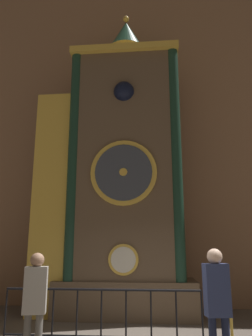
{
  "coord_description": "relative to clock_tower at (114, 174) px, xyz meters",
  "views": [
    {
      "loc": [
        0.4,
        -5.54,
        1.8
      ],
      "look_at": [
        -0.46,
        3.83,
        4.08
      ],
      "focal_mm": 35.0,
      "sensor_mm": 36.0,
      "label": 1
    }
  ],
  "objects": [
    {
      "name": "visitor_near",
      "position": [
        -0.66,
        -4.16,
        -2.85
      ],
      "size": [
        0.38,
        0.29,
        1.71
      ],
      "rotation": [
        0.0,
        0.0,
        0.23
      ],
      "color": "#58554F",
      "rests_on": "ground_plane"
    },
    {
      "name": "railing_fence",
      "position": [
        0.06,
        -2.27,
        -3.35
      ],
      "size": [
        4.07,
        0.05,
        0.97
      ],
      "color": "black",
      "rests_on": "ground_plane"
    },
    {
      "name": "cathedral_back_wall",
      "position": [
        0.73,
        1.54,
        3.53
      ],
      "size": [
        24.0,
        0.32,
        14.86
      ],
      "color": "#936B4C",
      "rests_on": "ground_plane"
    },
    {
      "name": "clock_tower",
      "position": [
        0.0,
        0.0,
        0.0
      ],
      "size": [
        4.49,
        1.76,
        9.3
      ],
      "color": "brown",
      "rests_on": "ground_plane"
    },
    {
      "name": "visitor_far",
      "position": [
        2.06,
        -4.28,
        -2.81
      ],
      "size": [
        0.37,
        0.27,
        1.78
      ],
      "rotation": [
        0.0,
        0.0,
        0.16
      ],
      "color": "#1B213A",
      "rests_on": "ground_plane"
    },
    {
      "name": "stanchion_post",
      "position": [
        2.64,
        -2.22,
        -3.57
      ],
      "size": [
        0.28,
        0.28,
        1.01
      ],
      "color": "#B28E33",
      "rests_on": "ground_plane"
    }
  ]
}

